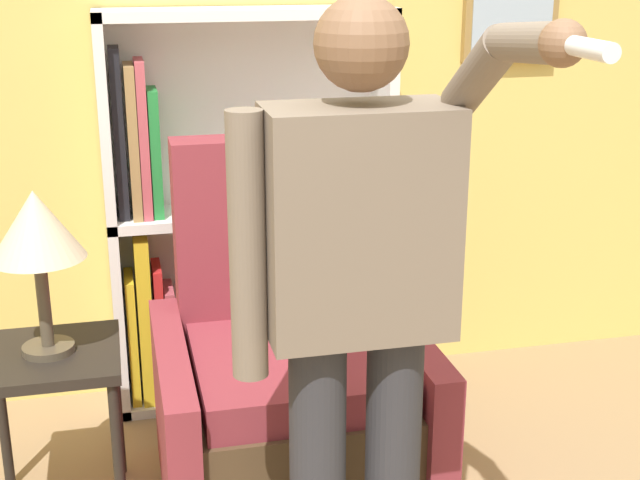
% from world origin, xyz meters
% --- Properties ---
extents(wall_back, '(8.00, 0.11, 2.80)m').
position_xyz_m(wall_back, '(0.01, 2.03, 1.40)').
color(wall_back, '#E0C160').
rests_on(wall_back, ground_plane).
extents(bookcase, '(1.15, 0.28, 1.62)m').
position_xyz_m(bookcase, '(-0.29, 1.87, 0.77)').
color(bookcase, white).
rests_on(bookcase, ground_plane).
extents(armchair, '(0.89, 0.87, 1.21)m').
position_xyz_m(armchair, '(-0.17, 1.12, 0.38)').
color(armchair, '#4C3823').
rests_on(armchair, ground_plane).
extents(person_standing, '(0.61, 0.78, 1.73)m').
position_xyz_m(person_standing, '(-0.12, 0.40, 1.00)').
color(person_standing, '#2D2D33').
rests_on(person_standing, ground_plane).
extents(side_table, '(0.45, 0.45, 0.59)m').
position_xyz_m(side_table, '(-0.94, 1.15, 0.49)').
color(side_table, black).
rests_on(side_table, ground_plane).
extents(table_lamp, '(0.29, 0.29, 0.54)m').
position_xyz_m(table_lamp, '(-0.94, 1.15, 1.00)').
color(table_lamp, '#4C4233').
rests_on(table_lamp, side_table).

